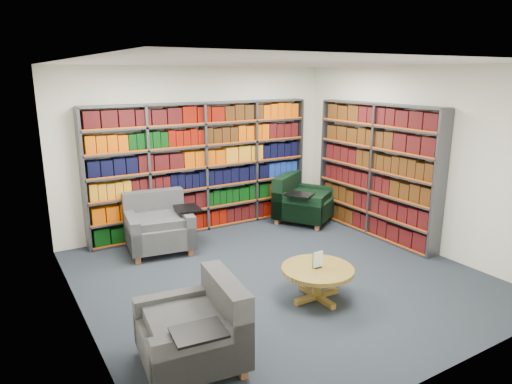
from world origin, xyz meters
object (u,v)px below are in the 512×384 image
coffee_table (317,274)px  chair_teal_left (158,227)px  chair_teal_front (200,332)px  chair_green_right (300,203)px

coffee_table → chair_teal_left: bearing=112.1°
chair_teal_front → coffee_table: bearing=13.9°
chair_teal_front → coffee_table: (1.74, 0.43, -0.00)m
chair_teal_left → chair_green_right: 2.74m
chair_teal_left → chair_green_right: bearing=-0.9°
chair_teal_left → coffee_table: (1.07, -2.64, -0.02)m
coffee_table → chair_green_right: bearing=57.3°
chair_green_right → coffee_table: size_ratio=1.48×
chair_teal_left → chair_teal_front: size_ratio=1.07×
coffee_table → chair_teal_front: bearing=-166.1°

